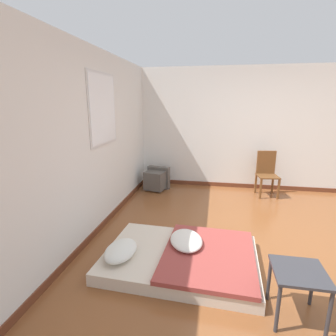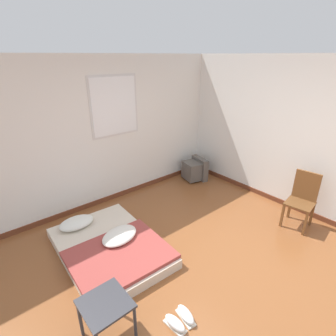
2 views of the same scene
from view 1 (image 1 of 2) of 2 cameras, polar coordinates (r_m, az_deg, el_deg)
ground_plane at (r=3.95m, az=22.99°, el=-15.16°), size 20.00×20.00×0.00m
wall_back at (r=3.82m, az=-15.95°, el=5.04°), size 7.29×0.08×2.60m
wall_right at (r=5.95m, az=19.24°, el=7.78°), size 0.08×7.50×2.60m
mattress_bed at (r=3.25m, az=2.93°, el=-18.64°), size 1.31×1.81×0.29m
crt_tv at (r=5.72m, az=-2.55°, el=-2.46°), size 0.51×0.54×0.48m
wooden_chair at (r=5.70m, az=20.68°, el=-0.49°), size 0.44×0.44×0.91m
side_stool at (r=2.68m, az=26.56°, el=-20.74°), size 0.43×0.43×0.47m
sneaker_pair at (r=3.47m, az=28.75°, el=-19.23°), size 0.29×0.27×0.10m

